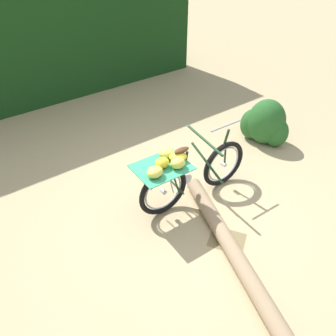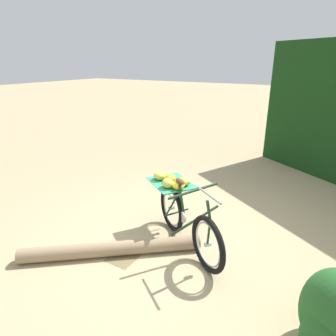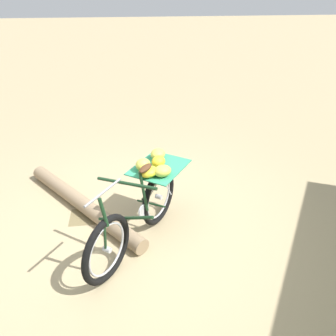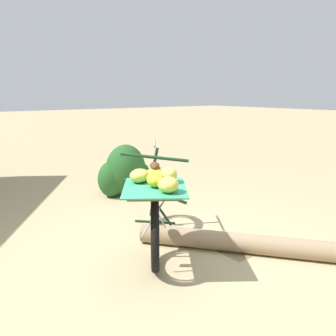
% 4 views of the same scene
% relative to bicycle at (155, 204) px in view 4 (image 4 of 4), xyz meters
% --- Properties ---
extents(ground_plane, '(60.00, 60.00, 0.00)m').
position_rel_bicycle_xyz_m(ground_plane, '(-0.09, -0.11, -0.50)').
color(ground_plane, tan).
extents(bicycle, '(1.27, 1.63, 1.03)m').
position_rel_bicycle_xyz_m(bicycle, '(0.00, 0.00, 0.00)').
color(bicycle, black).
rests_on(bicycle, ground_plane).
extents(fallen_log, '(1.66, 2.01, 0.20)m').
position_rel_bicycle_xyz_m(fallen_log, '(0.76, -0.68, -0.40)').
color(fallen_log, '#937A5B').
rests_on(fallen_log, ground_plane).
extents(shrub_cluster, '(0.84, 0.58, 0.80)m').
position_rel_bicycle_xyz_m(shrub_cluster, '(0.77, 1.93, -0.14)').
color(shrub_cluster, '#235623').
rests_on(shrub_cluster, ground_plane).
extents(leaf_litter_patch, '(0.44, 0.36, 0.01)m').
position_rel_bicycle_xyz_m(leaf_litter_patch, '(0.70, -0.52, -0.49)').
color(leaf_litter_patch, olive).
rests_on(leaf_litter_patch, ground_plane).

